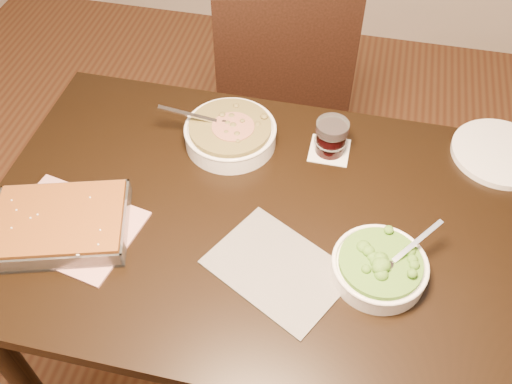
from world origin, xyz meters
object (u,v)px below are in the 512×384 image
at_px(broccoli_bowl, 379,267).
at_px(stew_bowl, 230,133).
at_px(baking_dish, 61,224).
at_px(wine_tumbler, 331,136).
at_px(table, 260,240).
at_px(chair_far, 282,86).
at_px(dinner_plate, 500,153).

bearing_deg(broccoli_bowl, stew_bowl, 141.66).
xyz_separation_m(baking_dish, wine_tumbler, (0.60, 0.42, 0.03)).
xyz_separation_m(stew_bowl, baking_dish, (-0.33, -0.40, -0.01)).
distance_m(table, chair_far, 0.79).
bearing_deg(baking_dish, wine_tumbler, 18.30).
bearing_deg(stew_bowl, table, -60.53).
bearing_deg(wine_tumbler, table, -116.73).
bearing_deg(dinner_plate, stew_bowl, -171.26).
xyz_separation_m(table, broccoli_bowl, (0.30, -0.10, 0.13)).
xyz_separation_m(table, stew_bowl, (-0.14, 0.25, 0.13)).
height_order(table, dinner_plate, dinner_plate).
xyz_separation_m(wine_tumbler, chair_far, (-0.23, 0.50, -0.26)).
bearing_deg(table, stew_bowl, 119.47).
height_order(stew_bowl, chair_far, chair_far).
xyz_separation_m(broccoli_bowl, baking_dish, (-0.77, -0.05, -0.00)).
bearing_deg(wine_tumbler, baking_dish, -144.94).
bearing_deg(chair_far, table, 82.84).
xyz_separation_m(stew_bowl, chair_far, (0.05, 0.53, -0.24)).
height_order(baking_dish, wine_tumbler, wine_tumbler).
distance_m(wine_tumbler, chair_far, 0.61).
bearing_deg(table, dinner_plate, 30.96).
height_order(stew_bowl, baking_dish, stew_bowl).
xyz_separation_m(stew_bowl, broccoli_bowl, (0.44, -0.35, -0.00)).
relative_size(wine_tumbler, chair_far, 0.10).
distance_m(broccoli_bowl, baking_dish, 0.77).
height_order(wine_tumbler, chair_far, chair_far).
bearing_deg(baking_dish, stew_bowl, 33.73).
bearing_deg(broccoli_bowl, baking_dish, -176.61).
xyz_separation_m(table, baking_dish, (-0.47, -0.15, 0.12)).
distance_m(wine_tumbler, dinner_plate, 0.47).
bearing_deg(baking_dish, chair_far, 51.02).
distance_m(broccoli_bowl, dinner_plate, 0.55).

